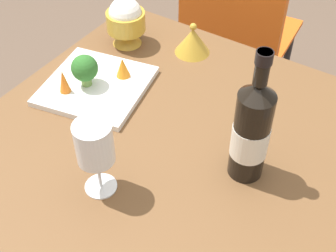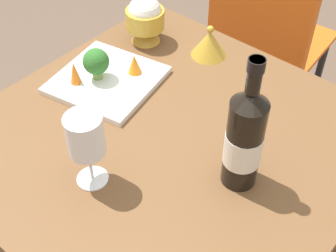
% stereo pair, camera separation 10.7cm
% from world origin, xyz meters
% --- Properties ---
extents(dining_table, '(0.86, 0.86, 0.75)m').
position_xyz_m(dining_table, '(0.00, 0.00, 0.66)').
color(dining_table, brown).
rests_on(dining_table, ground_plane).
extents(chair_near_window, '(0.43, 0.43, 0.85)m').
position_xyz_m(chair_near_window, '(-0.82, -0.22, 0.53)').
color(chair_near_window, orange).
rests_on(chair_near_window, ground_plane).
extents(wine_bottle, '(0.08, 0.08, 0.31)m').
position_xyz_m(wine_bottle, '(0.00, 0.20, 0.87)').
color(wine_bottle, black).
rests_on(wine_bottle, dining_table).
extents(wine_glass, '(0.08, 0.08, 0.18)m').
position_xyz_m(wine_glass, '(0.20, -0.04, 0.88)').
color(wine_glass, white).
rests_on(wine_glass, dining_table).
extents(rice_bowl, '(0.11, 0.11, 0.14)m').
position_xyz_m(rice_bowl, '(-0.25, -0.30, 0.82)').
color(rice_bowl, gold).
rests_on(rice_bowl, dining_table).
extents(rice_bowl_lid, '(0.10, 0.10, 0.09)m').
position_xyz_m(rice_bowl_lid, '(-0.32, -0.12, 0.79)').
color(rice_bowl_lid, gold).
rests_on(rice_bowl_lid, dining_table).
extents(serving_plate, '(0.29, 0.29, 0.02)m').
position_xyz_m(serving_plate, '(-0.04, -0.25, 0.76)').
color(serving_plate, white).
rests_on(serving_plate, dining_table).
extents(broccoli_floret, '(0.07, 0.07, 0.09)m').
position_xyz_m(broccoli_floret, '(-0.03, -0.27, 0.81)').
color(broccoli_floret, '#729E4C').
rests_on(broccoli_floret, serving_plate).
extents(carrot_garnish_left, '(0.04, 0.04, 0.05)m').
position_xyz_m(carrot_garnish_left, '(-0.11, -0.21, 0.79)').
color(carrot_garnish_left, orange).
rests_on(carrot_garnish_left, serving_plate).
extents(carrot_garnish_right, '(0.03, 0.03, 0.06)m').
position_xyz_m(carrot_garnish_right, '(0.02, -0.29, 0.80)').
color(carrot_garnish_right, orange).
rests_on(carrot_garnish_right, serving_plate).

